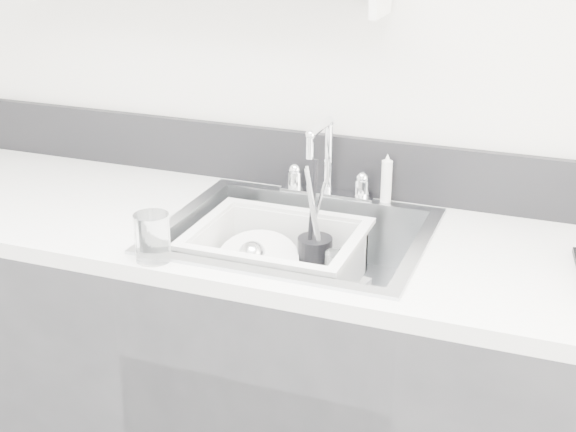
% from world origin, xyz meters
% --- Properties ---
extents(counter_run, '(3.20, 0.62, 0.92)m').
position_xyz_m(counter_run, '(0.00, 1.19, 0.46)').
color(counter_run, '#2A2A2E').
rests_on(counter_run, ground).
extents(backsplash, '(3.20, 0.02, 0.16)m').
position_xyz_m(backsplash, '(0.00, 1.49, 1.00)').
color(backsplash, black).
rests_on(backsplash, counter_run).
extents(sink, '(0.64, 0.52, 0.20)m').
position_xyz_m(sink, '(0.00, 1.19, 0.83)').
color(sink, silver).
rests_on(sink, counter_run).
extents(faucet, '(0.26, 0.18, 0.23)m').
position_xyz_m(faucet, '(0.00, 1.44, 0.98)').
color(faucet, silver).
rests_on(faucet, counter_run).
extents(side_sprayer, '(0.03, 0.03, 0.14)m').
position_xyz_m(side_sprayer, '(0.16, 1.44, 0.99)').
color(side_sprayer, white).
rests_on(side_sprayer, counter_run).
extents(wash_tub, '(0.47, 0.41, 0.16)m').
position_xyz_m(wash_tub, '(-0.05, 1.19, 0.83)').
color(wash_tub, white).
rests_on(wash_tub, sink).
extents(plate_stack, '(0.26, 0.25, 0.10)m').
position_xyz_m(plate_stack, '(-0.09, 1.19, 0.79)').
color(plate_stack, white).
rests_on(plate_stack, wash_tub).
extents(utensil_cup, '(0.09, 0.09, 0.30)m').
position_xyz_m(utensil_cup, '(0.03, 1.26, 0.83)').
color(utensil_cup, black).
rests_on(utensil_cup, wash_tub).
extents(ladle, '(0.26, 0.28, 0.08)m').
position_xyz_m(ladle, '(-0.08, 1.16, 0.81)').
color(ladle, silver).
rests_on(ladle, wash_tub).
extents(tumbler_in_tub, '(0.07, 0.07, 0.10)m').
position_xyz_m(tumbler_in_tub, '(0.11, 1.22, 0.82)').
color(tumbler_in_tub, white).
rests_on(tumbler_in_tub, wash_tub).
extents(tumbler_counter, '(0.09, 0.09, 0.11)m').
position_xyz_m(tumbler_counter, '(-0.24, 0.93, 0.98)').
color(tumbler_counter, white).
rests_on(tumbler_counter, counter_run).
extents(bowl_small, '(0.13, 0.13, 0.03)m').
position_xyz_m(bowl_small, '(0.09, 1.13, 0.78)').
color(bowl_small, white).
rests_on(bowl_small, wash_tub).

